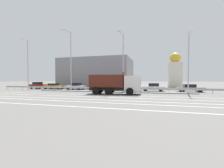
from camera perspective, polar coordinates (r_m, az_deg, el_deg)
The scene contains 23 objects.
ground_plane at distance 24.04m, azimuth -2.09°, elevation -3.46°, with size 320.00×320.00×0.00m, color #605E5B.
lane_strip_0 at distance 20.58m, azimuth -0.21°, elevation -4.31°, with size 49.54×0.16×0.01m, color silver.
lane_strip_1 at distance 18.21m, azimuth -2.35°, elevation -5.08°, with size 49.54×0.16×0.01m, color silver.
lane_strip_2 at distance 15.99m, azimuth -4.98°, elevation -6.03°, with size 49.54×0.16×0.01m, color silver.
lane_strip_3 at distance 14.39m, azimuth -7.42°, elevation -6.89°, with size 49.54×0.16×0.01m, color silver.
lane_strip_4 at distance 12.15m, azimuth -12.11°, elevation -8.50°, with size 49.54×0.16×0.01m, color silver.
median_island at distance 25.75m, azimuth -0.87°, elevation -2.92°, with size 27.25×1.10×0.18m, color gray.
median_guardrail at distance 27.04m, azimuth -0.04°, elevation -1.68°, with size 49.54×0.09×0.78m.
dump_truck at distance 22.07m, azimuth 3.90°, elevation -0.45°, with size 7.76×3.21×3.27m.
median_road_sign at distance 24.77m, azimuth 9.47°, elevation -0.04°, with size 0.83×0.16×2.62m.
street_lamp_0 at distance 35.08m, azimuth -29.53°, elevation 6.99°, with size 0.70×1.96×10.15m.
street_lamp_1 at distance 28.94m, azimuth -15.57°, elevation 9.20°, with size 0.72×2.26×10.94m.
street_lamp_2 at distance 24.95m, azimuth 4.18°, elevation 9.08°, with size 0.71×2.54×9.68m.
street_lamp_3 at distance 25.31m, azimuth 27.16°, elevation 7.81°, with size 0.72×1.85×8.99m.
parked_car_0 at distance 39.03m, azimuth -26.39°, elevation -0.50°, with size 4.02×2.01×1.61m.
parked_car_1 at distance 35.80m, azimuth -21.22°, elevation -0.79°, with size 4.36×2.05×1.32m.
parked_car_2 at distance 32.81m, azimuth -13.71°, elevation -0.86°, with size 4.12×1.97×1.48m.
parked_car_3 at distance 30.74m, azimuth -5.01°, elevation -1.06°, with size 4.65×2.14×1.36m.
parked_car_4 at distance 29.27m, azimuth 5.93°, elevation -1.16°, with size 3.90×1.90×1.39m.
parked_car_5 at distance 28.52m, azimuth 15.44°, elevation -1.21°, with size 4.30×2.00×1.49m.
parked_car_6 at distance 29.24m, azimuth 27.58°, elevation -1.39°, with size 4.45×1.95×1.35m.
background_building_0 at distance 42.23m, azimuth -5.63°, elevation 4.03°, with size 18.71×11.83×7.80m, color gray.
church_tower at distance 48.53m, azimuth 22.90°, elevation 4.83°, with size 3.60×3.60×11.07m.
Camera 1 is at (7.26, -22.81, 2.13)m, focal length 24.00 mm.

